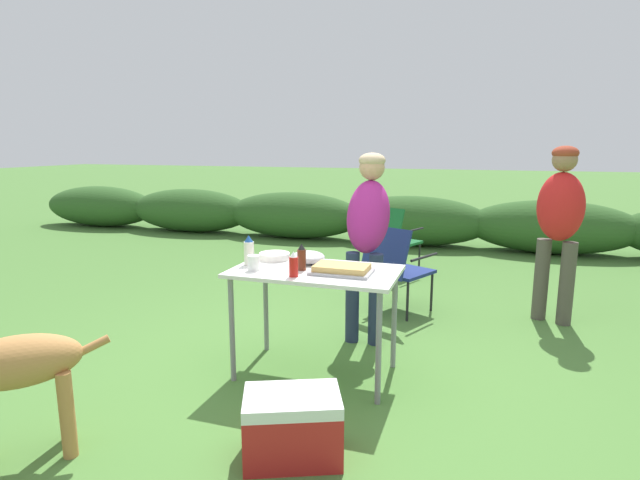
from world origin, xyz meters
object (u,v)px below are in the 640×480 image
camp_chair_green_behind_table (396,265)px  mayo_bottle (249,251)px  camp_chair_near_hedge (392,237)px  ketchup_bottle (294,265)px  paper_cup_stack (254,263)px  standing_person_in_dark_puffer (560,217)px  food_tray (342,269)px  folding_table (315,281)px  standing_person_in_gray_fleece (368,225)px  dog (5,370)px  cooler_box (292,426)px  plate_stack (274,256)px  bbq_sauce_bottle (302,258)px  mixing_bowl (308,257)px

camp_chair_green_behind_table → mayo_bottle: bearing=-92.9°
mayo_bottle → camp_chair_near_hedge: mayo_bottle is taller
ketchup_bottle → paper_cup_stack: bearing=167.9°
standing_person_in_dark_puffer → food_tray: bearing=-106.6°
folding_table → standing_person_in_gray_fleece: standing_person_in_gray_fleece is taller
standing_person_in_dark_puffer → dog: (-2.78, -3.03, -0.45)m
dog → cooler_box: bearing=-116.4°
ketchup_bottle → camp_chair_green_behind_table: (0.38, 1.62, -0.35)m
camp_chair_green_behind_table → dog: bearing=-91.0°
paper_cup_stack → camp_chair_green_behind_table: 1.73m
paper_cup_stack → standing_person_in_gray_fleece: standing_person_in_gray_fleece is taller
plate_stack → cooler_box: plate_stack is taller
ketchup_bottle → bbq_sauce_bottle: size_ratio=0.91×
plate_stack → dog: size_ratio=0.31×
ketchup_bottle → cooler_box: ketchup_bottle is taller
mixing_bowl → bbq_sauce_bottle: size_ratio=1.34×
paper_cup_stack → dog: (-0.74, -1.24, -0.30)m
cooler_box → camp_chair_near_hedge: bearing=69.7°
cooler_box → mayo_bottle: bearing=103.3°
plate_stack → cooler_box: 1.38m
standing_person_in_dark_puffer → dog: standing_person_in_dark_puffer is taller
ketchup_bottle → dog: bearing=-131.5°
dog → camp_chair_near_hedge: size_ratio=0.86×
paper_cup_stack → ketchup_bottle: ketchup_bottle is taller
mixing_bowl → standing_person_in_dark_puffer: (1.78, 1.49, 0.16)m
folding_table → mixing_bowl: (-0.11, 0.15, 0.12)m
bbq_sauce_bottle → standing_person_in_gray_fleece: 0.84m
standing_person_in_dark_puffer → cooler_box: standing_person_in_dark_puffer is taller
standing_person_in_dark_puffer → cooler_box: (-1.48, -2.57, -0.77)m
mayo_bottle → dog: 1.56m
dog → camp_chair_near_hedge: bearing=-61.0°
food_tray → dog: food_tray is taller
mixing_bowl → camp_chair_green_behind_table: camp_chair_green_behind_table is taller
mayo_bottle → cooler_box: size_ratio=0.37×
food_tray → standing_person_in_gray_fleece: (-0.01, 0.79, 0.17)m
paper_cup_stack → standing_person_in_dark_puffer: bearing=41.1°
mayo_bottle → standing_person_in_dark_puffer: size_ratio=0.13×
food_tray → cooler_box: 1.07m
standing_person_in_dark_puffer → camp_chair_near_hedge: bearing=169.1°
plate_stack → dog: plate_stack is taller
paper_cup_stack → cooler_box: (0.57, -0.78, -0.62)m
ketchup_bottle → mayo_bottle: size_ratio=0.78×
folding_table → standing_person_in_dark_puffer: bearing=44.5°
standing_person_in_gray_fleece → camp_chair_green_behind_table: bearing=78.9°
mixing_bowl → ketchup_bottle: bearing=-84.4°
standing_person_in_gray_fleece → standing_person_in_dark_puffer: (1.49, 0.89, 0.01)m
folding_table → dog: (-1.12, -1.39, -0.18)m
mixing_bowl → paper_cup_stack: paper_cup_stack is taller
ketchup_bottle → mayo_bottle: (-0.41, 0.20, 0.02)m
mixing_bowl → bbq_sauce_bottle: bbq_sauce_bottle is taller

